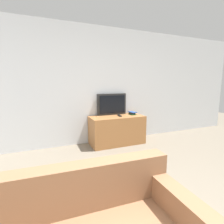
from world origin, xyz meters
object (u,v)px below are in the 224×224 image
(television, at_px, (112,104))
(remote_on_stand, at_px, (120,116))
(book_stack, at_px, (132,113))
(tv_stand, at_px, (117,130))

(television, relative_size, remote_on_stand, 3.62)
(book_stack, bearing_deg, remote_on_stand, -169.50)
(tv_stand, distance_m, television, 0.61)
(tv_stand, height_order, television, television)
(television, height_order, remote_on_stand, television)
(remote_on_stand, bearing_deg, book_stack, 10.50)
(tv_stand, xyz_separation_m, book_stack, (0.42, 0.06, 0.35))
(remote_on_stand, bearing_deg, television, 110.90)
(television, bearing_deg, book_stack, -20.58)
(tv_stand, xyz_separation_m, remote_on_stand, (0.06, -0.01, 0.33))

